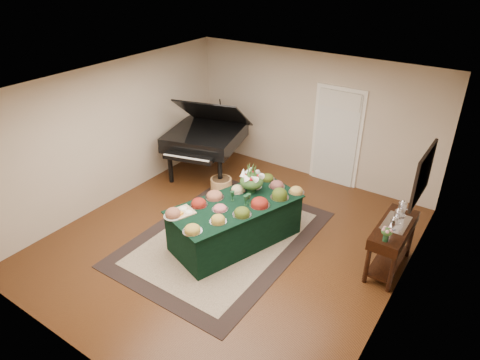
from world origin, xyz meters
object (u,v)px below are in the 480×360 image
Objects in this scene: buffet_table at (235,223)px; grand_piano at (206,136)px; mahogany_sideboard at (393,235)px; floral_centerpiece at (252,178)px.

grand_piano reaches higher than buffet_table.
grand_piano reaches higher than mahogany_sideboard.
floral_centerpiece is at bearing -31.81° from grand_piano.
floral_centerpiece is 0.36× the size of mahogany_sideboard.
mahogany_sideboard is (2.39, 0.28, -0.38)m from floral_centerpiece.
buffet_table is 1.19× the size of grand_piano.
buffet_table is 2.52m from mahogany_sideboard.
buffet_table is at bearing -41.01° from grand_piano.
floral_centerpiece is (0.00, 0.49, 0.63)m from buffet_table.
buffet_table is 0.80m from floral_centerpiece.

